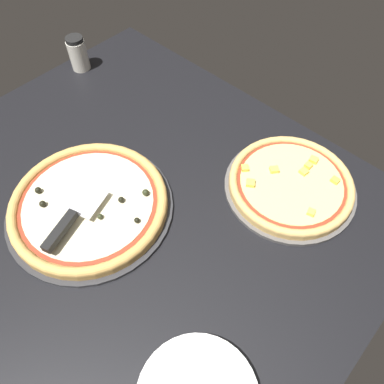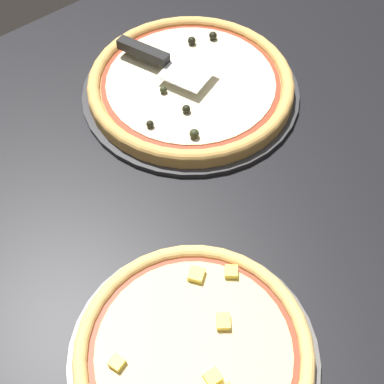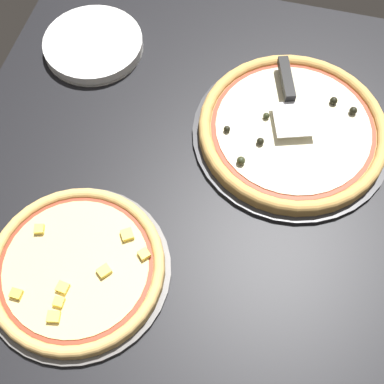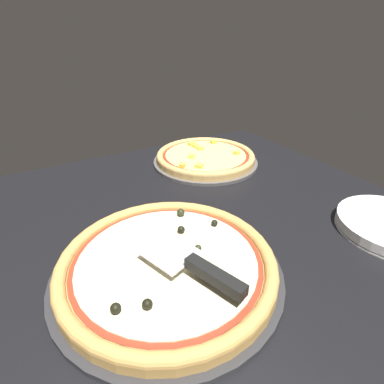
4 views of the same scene
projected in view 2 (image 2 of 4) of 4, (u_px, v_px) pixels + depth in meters
ground_plane at (206, 148)px, 99.37cm from camera, size 124.80×103.44×3.60cm
pizza_pan_front at (191, 92)px, 104.97cm from camera, size 42.48×42.48×1.00cm
pizza_front at (191, 84)px, 103.31cm from camera, size 39.94×39.94×4.06cm
pizza_pan_back at (194, 356)px, 73.95cm from camera, size 34.87×34.87×1.00cm
pizza_back at (194, 351)px, 72.45cm from camera, size 32.77×32.77×3.13cm
serving_spatula at (154, 57)px, 103.03cm from camera, size 11.19×20.68×2.00cm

